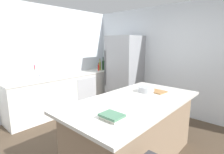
% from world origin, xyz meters
% --- Properties ---
extents(ground_plane, '(7.20, 7.20, 0.00)m').
position_xyz_m(ground_plane, '(0.00, 0.00, 0.00)').
color(ground_plane, '#4C3D2D').
extents(wall_rear, '(6.00, 0.10, 2.60)m').
position_xyz_m(wall_rear, '(0.00, 2.25, 1.30)').
color(wall_rear, silver).
rests_on(wall_rear, ground_plane).
extents(wall_left, '(0.10, 6.00, 2.60)m').
position_xyz_m(wall_left, '(-2.45, 0.00, 1.30)').
color(wall_left, silver).
rests_on(wall_left, ground_plane).
extents(counter_run_left, '(0.63, 3.01, 0.92)m').
position_xyz_m(counter_run_left, '(-2.10, 0.61, 0.46)').
color(counter_run_left, silver).
rests_on(counter_run_left, ground_plane).
extents(kitchen_island, '(1.11, 2.12, 0.92)m').
position_xyz_m(kitchen_island, '(0.30, 0.12, 0.47)').
color(kitchen_island, '#8E755B').
rests_on(kitchen_island, ground_plane).
extents(refrigerator, '(0.83, 0.75, 1.90)m').
position_xyz_m(refrigerator, '(-1.24, 1.84, 0.95)').
color(refrigerator, '#93969B').
rests_on(refrigerator, ground_plane).
extents(sink_faucet, '(0.15, 0.05, 0.30)m').
position_xyz_m(sink_faucet, '(-2.15, 0.08, 1.08)').
color(sink_faucet, silver).
rests_on(sink_faucet, counter_run_left).
extents(flower_vase, '(0.09, 0.09, 0.34)m').
position_xyz_m(flower_vase, '(-2.06, -0.23, 1.03)').
color(flower_vase, silver).
rests_on(flower_vase, counter_run_left).
extents(gin_bottle, '(0.07, 0.07, 0.28)m').
position_xyz_m(gin_bottle, '(-2.12, 2.00, 1.03)').
color(gin_bottle, '#8CB79E').
rests_on(gin_bottle, counter_run_left).
extents(syrup_bottle, '(0.07, 0.07, 0.25)m').
position_xyz_m(syrup_bottle, '(-2.03, 1.91, 1.02)').
color(syrup_bottle, '#5B3319').
rests_on(syrup_bottle, counter_run_left).
extents(wine_bottle, '(0.07, 0.07, 0.39)m').
position_xyz_m(wine_bottle, '(-2.02, 1.81, 1.07)').
color(wine_bottle, '#19381E').
rests_on(wine_bottle, counter_run_left).
extents(olive_oil_bottle, '(0.06, 0.06, 0.34)m').
position_xyz_m(olive_oil_bottle, '(-2.05, 1.71, 1.06)').
color(olive_oil_bottle, olive).
rests_on(olive_oil_bottle, counter_run_left).
extents(hot_sauce_bottle, '(0.05, 0.05, 0.22)m').
position_xyz_m(hot_sauce_bottle, '(-2.02, 1.62, 1.01)').
color(hot_sauce_bottle, red).
rests_on(hot_sauce_bottle, counter_run_left).
extents(cookbook_stack, '(0.24, 0.19, 0.06)m').
position_xyz_m(cookbook_stack, '(0.49, -0.57, 0.95)').
color(cookbook_stack, silver).
rests_on(cookbook_stack, kitchen_island).
extents(mixing_bowl, '(0.27, 0.27, 0.09)m').
position_xyz_m(mixing_bowl, '(0.20, 0.59, 0.97)').
color(mixing_bowl, '#B2B5BA').
rests_on(mixing_bowl, kitchen_island).
extents(cutting_board, '(0.31, 0.25, 0.02)m').
position_xyz_m(cutting_board, '(0.33, 0.71, 0.93)').
color(cutting_board, '#9E7042').
rests_on(cutting_board, kitchen_island).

